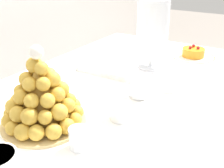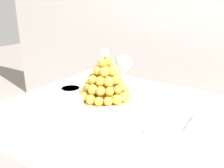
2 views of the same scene
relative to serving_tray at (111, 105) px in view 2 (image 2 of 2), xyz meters
The scene contains 9 objects.
buffet_table 0.28m from the serving_tray, ahead, with size 1.37×0.84×0.77m.
serving_tray is the anchor object (origin of this frame).
croquembouche 0.10m from the serving_tray, 145.80° to the left, with size 0.23×0.23×0.22m.
dessert_cup_left 0.26m from the serving_tray, 154.84° to the right, with size 0.06×0.06×0.06m.
dessert_cup_mid_left 0.14m from the serving_tray, 126.98° to the right, with size 0.05×0.05×0.05m.
dessert_cup_centre 0.15m from the serving_tray, 58.33° to the right, with size 0.06×0.06×0.05m.
dessert_cup_mid_right 0.26m from the serving_tray, 25.03° to the right, with size 0.06×0.06×0.06m.
creme_brulee_ramekin 0.23m from the serving_tray, behind, with size 0.09×0.09×0.02m.
wine_glass 0.27m from the serving_tray, 107.92° to the left, with size 0.08×0.08×0.17m.
Camera 2 is at (0.24, -0.74, 1.18)m, focal length 37.94 mm.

